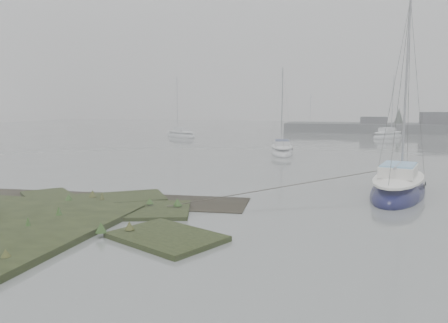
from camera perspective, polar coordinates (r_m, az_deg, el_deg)
ground at (r=43.99m, az=7.81°, el=1.60°), size 160.00×160.00×0.00m
sailboat_main at (r=23.03m, az=21.81°, el=-3.33°), size 3.93×7.58×10.21m
sailboat_white at (r=39.59m, az=7.55°, el=1.34°), size 3.03×6.17×8.35m
sailboat_far_a at (r=60.33m, az=-5.65°, el=3.45°), size 6.28×5.39×8.87m
sailboat_far_b at (r=62.38m, az=20.61°, el=3.15°), size 5.32×6.47×9.02m
sailboat_far_c at (r=72.94m, az=11.58°, el=3.96°), size 4.87×3.27×6.56m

